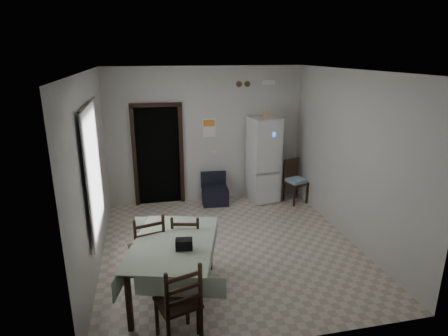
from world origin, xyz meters
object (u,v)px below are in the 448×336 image
Objects in this scene: corner_chair at (296,182)px; navy_seat at (215,189)px; dining_chair_far_left at (147,247)px; dining_chair_far_right at (187,243)px; fridge at (264,160)px; dining_chair_near_head at (178,301)px; dining_table at (175,270)px.

navy_seat is at bearing 152.73° from corner_chair.
dining_chair_far_left is 0.58m from dining_chair_far_right.
fridge is 1.78× the size of dining_chair_near_head.
corner_chair is 3.96m from dining_chair_far_left.
dining_chair_near_head is at bearing 88.90° from dining_chair_far_left.
navy_seat is 0.68× the size of dining_chair_far_right.
dining_table is at bearing 79.87° from dining_chair_far_right.
dining_chair_near_head is at bearing 92.42° from dining_chair_far_right.
fridge is at bearing -114.34° from dining_chair_far_right.
dining_chair_far_left reaches higher than navy_seat.
dining_chair_near_head is (-1.18, -3.90, 0.19)m from navy_seat.
dining_table is 1.51× the size of dining_chair_near_head.
dining_chair_far_left reaches higher than dining_chair_near_head.
corner_chair reaches higher than dining_table.
corner_chair is at bearing 59.67° from dining_table.
navy_seat is at bearing 172.09° from fridge.
corner_chair is at bearing -125.98° from dining_chair_far_right.
dining_chair_far_left is 1.08× the size of dining_chair_far_right.
navy_seat is at bearing -96.03° from dining_chair_far_right.
dining_chair_far_left is at bearing -142.39° from fridge.
dining_chair_far_left reaches higher than dining_table.
dining_chair_far_left is 1.32m from dining_chair_near_head.
dining_chair_far_right reaches higher than dining_table.
fridge is at bearing 69.83° from dining_table.
fridge reaches higher than dining_chair_far_left.
fridge is 3.68m from dining_chair_far_left.
dining_chair_near_head is (-0.03, -0.82, 0.11)m from dining_table.
corner_chair is at bearing -159.01° from dining_chair_far_left.
dining_chair_far_left is at bearing -115.26° from navy_seat.
dining_table is 0.59m from dining_chair_far_right.
fridge reaches higher than dining_chair_far_right.
navy_seat is 0.70× the size of corner_chair.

